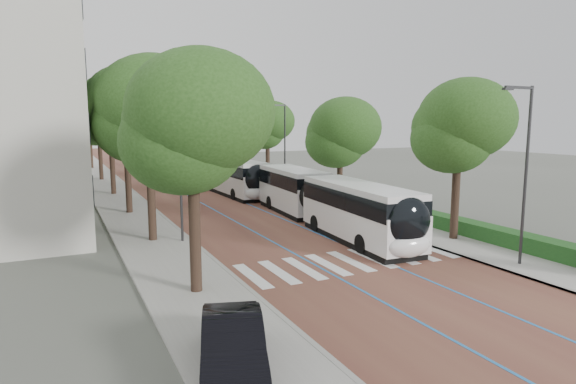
# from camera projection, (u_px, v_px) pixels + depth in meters

# --- Properties ---
(ground) EXTENTS (160.00, 160.00, 0.00)m
(ground) POSITION_uv_depth(u_px,v_px,m) (359.00, 268.00, 21.81)
(ground) COLOR #51544C
(ground) RESTS_ON ground
(road) EXTENTS (11.00, 140.00, 0.02)m
(road) POSITION_uv_depth(u_px,v_px,m) (169.00, 177.00, 57.41)
(road) COLOR brown
(road) RESTS_ON ground
(sidewalk_left) EXTENTS (4.00, 140.00, 0.12)m
(sidewalk_left) POSITION_uv_depth(u_px,v_px,m) (102.00, 180.00, 54.16)
(sidewalk_left) COLOR gray
(sidewalk_left) RESTS_ON ground
(sidewalk_right) EXTENTS (4.00, 140.00, 0.12)m
(sidewalk_right) POSITION_uv_depth(u_px,v_px,m) (228.00, 174.00, 60.64)
(sidewalk_right) COLOR gray
(sidewalk_right) RESTS_ON ground
(kerb_left) EXTENTS (0.20, 140.00, 0.14)m
(kerb_left) POSITION_uv_depth(u_px,v_px,m) (119.00, 179.00, 54.98)
(kerb_left) COLOR gray
(kerb_left) RESTS_ON ground
(kerb_right) EXTENTS (0.20, 140.00, 0.14)m
(kerb_right) POSITION_uv_depth(u_px,v_px,m) (214.00, 174.00, 59.82)
(kerb_right) COLOR gray
(kerb_right) RESTS_ON ground
(zebra_crossing) EXTENTS (10.55, 3.60, 0.01)m
(zebra_crossing) POSITION_uv_depth(u_px,v_px,m) (350.00, 261.00, 22.79)
(zebra_crossing) COLOR silver
(zebra_crossing) RESTS_ON ground
(lane_line_left) EXTENTS (0.12, 126.00, 0.01)m
(lane_line_left) POSITION_uv_depth(u_px,v_px,m) (155.00, 178.00, 56.71)
(lane_line_left) COLOR #226AAE
(lane_line_left) RESTS_ON road
(lane_line_right) EXTENTS (0.12, 126.00, 0.01)m
(lane_line_right) POSITION_uv_depth(u_px,v_px,m) (182.00, 176.00, 58.10)
(lane_line_right) COLOR #226AAE
(lane_line_right) RESTS_ON road
(hedge) EXTENTS (1.20, 14.00, 0.80)m
(hedge) POSITION_uv_depth(u_px,v_px,m) (501.00, 236.00, 25.67)
(hedge) COLOR #174318
(hedge) RESTS_ON sidewalk_right
(streetlight_near) EXTENTS (1.82, 0.20, 8.00)m
(streetlight_near) POSITION_uv_depth(u_px,v_px,m) (524.00, 162.00, 21.31)
(streetlight_near) COLOR #2D2D2F
(streetlight_near) RESTS_ON sidewalk_right
(streetlight_far) EXTENTS (1.82, 0.20, 8.00)m
(streetlight_far) POSITION_uv_depth(u_px,v_px,m) (283.00, 141.00, 43.55)
(streetlight_far) COLOR #2D2D2F
(streetlight_far) RESTS_ON sidewalk_right
(lamp_post_left) EXTENTS (0.14, 0.14, 8.00)m
(lamp_post_left) POSITION_uv_depth(u_px,v_px,m) (180.00, 168.00, 25.70)
(lamp_post_left) COLOR #2D2D2F
(lamp_post_left) RESTS_ON sidewalk_left
(trees_left) EXTENTS (6.48, 60.90, 10.11)m
(trees_left) POSITION_uv_depth(u_px,v_px,m) (112.00, 118.00, 40.97)
(trees_left) COLOR black
(trees_left) RESTS_ON ground
(trees_right) EXTENTS (5.54, 47.30, 8.34)m
(trees_right) POSITION_uv_depth(u_px,v_px,m) (294.00, 130.00, 43.90)
(trees_right) COLOR black
(trees_right) RESTS_ON ground
(lead_bus) EXTENTS (3.72, 18.52, 3.20)m
(lead_bus) POSITION_uv_depth(u_px,v_px,m) (327.00, 202.00, 29.95)
(lead_bus) COLOR black
(lead_bus) RESTS_ON ground
(bus_queued_0) EXTENTS (2.96, 12.48, 3.20)m
(bus_queued_0) POSITION_uv_depth(u_px,v_px,m) (233.00, 177.00, 43.65)
(bus_queued_0) COLOR white
(bus_queued_0) RESTS_ON ground
(bus_queued_1) EXTENTS (3.05, 12.49, 3.20)m
(bus_queued_1) POSITION_uv_depth(u_px,v_px,m) (197.00, 165.00, 54.83)
(bus_queued_1) COLOR white
(bus_queued_1) RESTS_ON ground
(bus_queued_2) EXTENTS (2.60, 12.41, 3.20)m
(bus_queued_2) POSITION_uv_depth(u_px,v_px,m) (169.00, 157.00, 66.99)
(bus_queued_2) COLOR white
(bus_queued_2) RESTS_ON ground
(bus_queued_3) EXTENTS (2.92, 12.47, 3.20)m
(bus_queued_3) POSITION_uv_depth(u_px,v_px,m) (151.00, 152.00, 78.20)
(bus_queued_3) COLOR white
(bus_queued_3) RESTS_ON ground
(parked_car) EXTENTS (2.86, 4.79, 1.49)m
(parked_car) POSITION_uv_depth(u_px,v_px,m) (233.00, 345.00, 12.38)
(parked_car) COLOR black
(parked_car) RESTS_ON sidewalk_left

